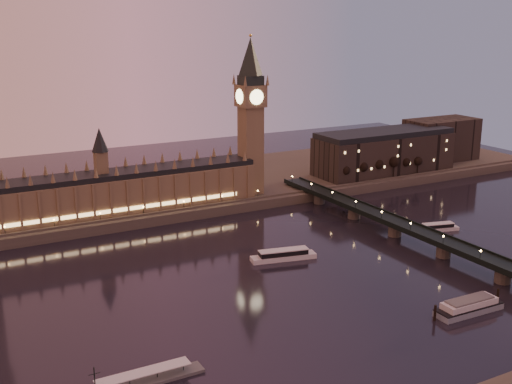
# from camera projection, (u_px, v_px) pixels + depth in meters

# --- Properties ---
(ground) EXTENTS (700.00, 700.00, 0.00)m
(ground) POSITION_uv_depth(u_px,v_px,m) (271.00, 277.00, 305.22)
(ground) COLOR black
(ground) RESTS_ON ground
(far_embankment) EXTENTS (560.00, 130.00, 6.00)m
(far_embankment) POSITION_uv_depth(u_px,v_px,m) (192.00, 187.00, 458.15)
(far_embankment) COLOR #423D35
(far_embankment) RESTS_ON ground
(palace_of_westminster) EXTENTS (180.00, 26.62, 52.00)m
(palace_of_westminster) POSITION_uv_depth(u_px,v_px,m) (112.00, 187.00, 383.55)
(palace_of_westminster) COLOR brown
(palace_of_westminster) RESTS_ON ground
(big_ben) EXTENTS (17.68, 17.68, 104.00)m
(big_ben) POSITION_uv_depth(u_px,v_px,m) (251.00, 107.00, 416.06)
(big_ben) COLOR brown
(big_ben) RESTS_ON ground
(westminster_bridge) EXTENTS (13.20, 260.00, 15.30)m
(westminster_bridge) POSITION_uv_depth(u_px,v_px,m) (418.00, 236.00, 346.15)
(westminster_bridge) COLOR black
(westminster_bridge) RESTS_ON ground
(city_block) EXTENTS (155.00, 45.00, 34.00)m
(city_block) POSITION_uv_depth(u_px,v_px,m) (404.00, 147.00, 500.54)
(city_block) COLOR black
(city_block) RESTS_ON ground
(bare_tree_0) EXTENTS (6.62, 6.62, 13.46)m
(bare_tree_0) POSITION_uv_depth(u_px,v_px,m) (348.00, 170.00, 451.57)
(bare_tree_0) COLOR black
(bare_tree_0) RESTS_ON ground
(bare_tree_1) EXTENTS (6.62, 6.62, 13.46)m
(bare_tree_1) POSITION_uv_depth(u_px,v_px,m) (363.00, 168.00, 457.58)
(bare_tree_1) COLOR black
(bare_tree_1) RESTS_ON ground
(bare_tree_2) EXTENTS (6.62, 6.62, 13.46)m
(bare_tree_2) POSITION_uv_depth(u_px,v_px,m) (378.00, 166.00, 463.59)
(bare_tree_2) COLOR black
(bare_tree_2) RESTS_ON ground
(bare_tree_3) EXTENTS (6.62, 6.62, 13.46)m
(bare_tree_3) POSITION_uv_depth(u_px,v_px,m) (392.00, 164.00, 469.59)
(bare_tree_3) COLOR black
(bare_tree_3) RESTS_ON ground
(bare_tree_4) EXTENTS (6.62, 6.62, 13.46)m
(bare_tree_4) POSITION_uv_depth(u_px,v_px,m) (405.00, 163.00, 475.60)
(bare_tree_4) COLOR black
(bare_tree_4) RESTS_ON ground
(bare_tree_5) EXTENTS (6.62, 6.62, 13.46)m
(bare_tree_5) POSITION_uv_depth(u_px,v_px,m) (418.00, 161.00, 481.60)
(bare_tree_5) COLOR black
(bare_tree_5) RESTS_ON ground
(cruise_boat_a) EXTENTS (34.60, 14.24, 5.41)m
(cruise_boat_a) POSITION_uv_depth(u_px,v_px,m) (283.00, 255.00, 327.39)
(cruise_boat_a) COLOR silver
(cruise_boat_a) RESTS_ON ground
(cruise_boat_b) EXTENTS (25.18, 12.01, 4.51)m
(cruise_boat_b) POSITION_uv_depth(u_px,v_px,m) (438.00, 227.00, 372.39)
(cruise_boat_b) COLOR silver
(cruise_boat_b) RESTS_ON ground
(moored_barge) EXTENTS (36.60, 9.50, 6.71)m
(moored_barge) POSITION_uv_depth(u_px,v_px,m) (469.00, 306.00, 267.96)
(moored_barge) COLOR #7F91A2
(moored_barge) RESTS_ON ground
(pontoon_pier) EXTENTS (40.34, 6.72, 10.76)m
(pontoon_pier) POSITION_uv_depth(u_px,v_px,m) (146.00, 380.00, 216.29)
(pontoon_pier) COLOR #595B5E
(pontoon_pier) RESTS_ON ground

